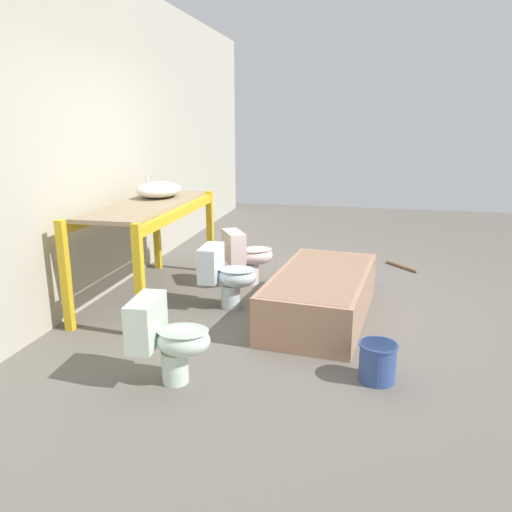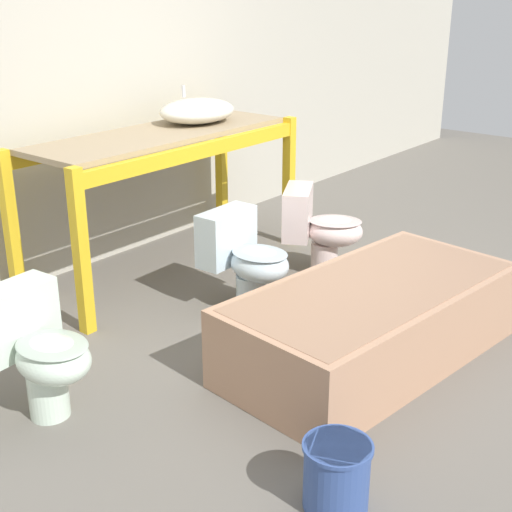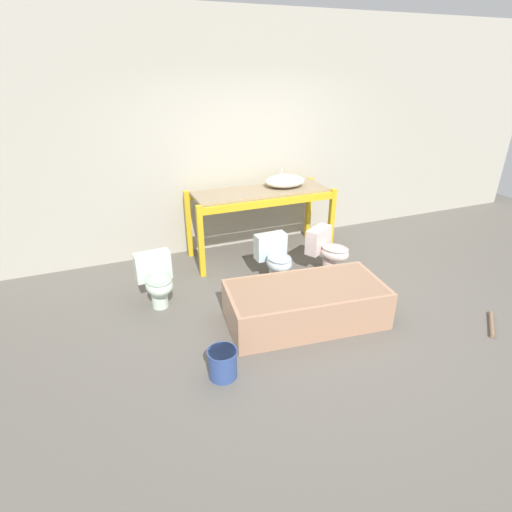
{
  "view_description": "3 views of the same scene",
  "coord_description": "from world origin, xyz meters",
  "px_view_note": "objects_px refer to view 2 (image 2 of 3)",
  "views": [
    {
      "loc": [
        -4.49,
        -0.6,
        1.75
      ],
      "look_at": [
        -0.59,
        0.25,
        0.66
      ],
      "focal_mm": 35.0,
      "sensor_mm": 36.0,
      "label": 1
    },
    {
      "loc": [
        -3.16,
        -1.91,
        1.88
      ],
      "look_at": [
        -0.59,
        0.17,
        0.6
      ],
      "focal_mm": 50.0,
      "sensor_mm": 36.0,
      "label": 2
    },
    {
      "loc": [
        -2.01,
        -3.42,
        2.5
      ],
      "look_at": [
        -0.56,
        0.18,
        0.65
      ],
      "focal_mm": 28.0,
      "sensor_mm": 36.0,
      "label": 3
    }
  ],
  "objects_px": {
    "toilet_far": "(245,256)",
    "bucket_white": "(337,474)",
    "bathtub_main": "(372,317)",
    "toilet_near": "(319,227)",
    "toilet_extra": "(37,347)",
    "sink_basin": "(197,111)"
  },
  "relations": [
    {
      "from": "toilet_near",
      "to": "toilet_extra",
      "type": "relative_size",
      "value": 1.04
    },
    {
      "from": "sink_basin",
      "to": "toilet_far",
      "type": "distance_m",
      "value": 1.24
    },
    {
      "from": "bathtub_main",
      "to": "toilet_extra",
      "type": "height_order",
      "value": "toilet_extra"
    },
    {
      "from": "toilet_far",
      "to": "toilet_extra",
      "type": "height_order",
      "value": "same"
    },
    {
      "from": "bathtub_main",
      "to": "toilet_near",
      "type": "bearing_deg",
      "value": 54.56
    },
    {
      "from": "toilet_extra",
      "to": "bucket_white",
      "type": "xyz_separation_m",
      "value": [
        0.32,
        -1.4,
        -0.19
      ]
    },
    {
      "from": "toilet_far",
      "to": "bucket_white",
      "type": "bearing_deg",
      "value": -131.05
    },
    {
      "from": "toilet_near",
      "to": "toilet_extra",
      "type": "distance_m",
      "value": 2.2
    },
    {
      "from": "sink_basin",
      "to": "toilet_far",
      "type": "xyz_separation_m",
      "value": [
        -0.53,
        -0.87,
        -0.71
      ]
    },
    {
      "from": "toilet_near",
      "to": "sink_basin",
      "type": "bearing_deg",
      "value": 73.12
    },
    {
      "from": "bucket_white",
      "to": "toilet_near",
      "type": "bearing_deg",
      "value": 36.17
    },
    {
      "from": "toilet_far",
      "to": "bucket_white",
      "type": "distance_m",
      "value": 1.82
    },
    {
      "from": "toilet_near",
      "to": "toilet_extra",
      "type": "xyz_separation_m",
      "value": [
        -2.2,
        0.03,
        0.0
      ]
    },
    {
      "from": "toilet_extra",
      "to": "bucket_white",
      "type": "relative_size",
      "value": 2.18
    },
    {
      "from": "toilet_extra",
      "to": "bucket_white",
      "type": "bearing_deg",
      "value": -81.18
    },
    {
      "from": "bathtub_main",
      "to": "toilet_near",
      "type": "relative_size",
      "value": 2.77
    },
    {
      "from": "bucket_white",
      "to": "bathtub_main",
      "type": "bearing_deg",
      "value": 24.23
    },
    {
      "from": "bathtub_main",
      "to": "toilet_far",
      "type": "xyz_separation_m",
      "value": [
        0.06,
        0.92,
        0.1
      ]
    },
    {
      "from": "toilet_far",
      "to": "toilet_extra",
      "type": "xyz_separation_m",
      "value": [
        -1.46,
        -0.0,
        0.0
      ]
    },
    {
      "from": "toilet_extra",
      "to": "toilet_far",
      "type": "bearing_deg",
      "value": -4.01
    },
    {
      "from": "sink_basin",
      "to": "bathtub_main",
      "type": "height_order",
      "value": "sink_basin"
    },
    {
      "from": "toilet_far",
      "to": "bucket_white",
      "type": "height_order",
      "value": "toilet_far"
    }
  ]
}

